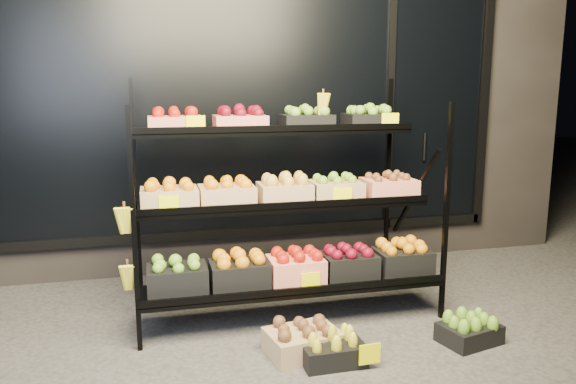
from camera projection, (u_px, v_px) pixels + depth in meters
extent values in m
plane|color=#514F4C|center=(308.00, 344.00, 3.53)|extent=(24.00, 24.00, 0.00)
cube|color=#2D2826|center=(238.00, 71.00, 5.69)|extent=(6.00, 2.00, 3.50)
cube|color=black|center=(258.00, 92.00, 4.75)|extent=(4.20, 0.04, 2.40)
cube|color=black|center=(260.00, 231.00, 4.96)|extent=(4.30, 0.06, 0.08)
cube|color=black|center=(484.00, 92.00, 5.24)|extent=(0.08, 0.06, 2.50)
cube|color=black|center=(390.00, 92.00, 5.02)|extent=(0.06, 0.06, 2.50)
cylinder|color=black|center=(425.00, 147.00, 5.16)|extent=(0.02, 0.02, 0.25)
cube|color=black|center=(134.00, 232.00, 3.32)|extent=(0.03, 0.03, 1.50)
cube|color=black|center=(446.00, 213.00, 3.81)|extent=(0.03, 0.03, 1.50)
cube|color=black|center=(136.00, 190.00, 4.23)|extent=(0.03, 0.03, 1.66)
cube|color=black|center=(388.00, 179.00, 4.72)|extent=(0.03, 0.03, 1.66)
cube|color=black|center=(294.00, 285.00, 3.82)|extent=(2.05, 0.42, 0.03)
cube|color=black|center=(302.00, 291.00, 3.62)|extent=(2.05, 0.02, 0.05)
cube|color=black|center=(284.00, 205.00, 4.01)|extent=(2.05, 0.40, 0.03)
cube|color=black|center=(290.00, 205.00, 3.82)|extent=(2.05, 0.02, 0.05)
cube|color=black|center=(274.00, 132.00, 4.20)|extent=(2.05, 0.40, 0.03)
cube|color=black|center=(280.00, 129.00, 4.02)|extent=(2.05, 0.02, 0.05)
cube|color=tan|center=(175.00, 124.00, 4.02)|extent=(0.38, 0.28, 0.11)
ellipsoid|color=#AF100C|center=(175.00, 112.00, 4.00)|extent=(0.32, 0.24, 0.07)
cube|color=tan|center=(240.00, 123.00, 4.13)|extent=(0.38, 0.28, 0.11)
ellipsoid|color=maroon|center=(240.00, 111.00, 4.11)|extent=(0.32, 0.24, 0.07)
cube|color=black|center=(306.00, 122.00, 4.25)|extent=(0.38, 0.28, 0.11)
ellipsoid|color=#76B42D|center=(306.00, 110.00, 4.23)|extent=(0.32, 0.24, 0.07)
cube|color=black|center=(369.00, 121.00, 4.37)|extent=(0.38, 0.28, 0.11)
ellipsoid|color=#76B42D|center=(369.00, 110.00, 4.35)|extent=(0.32, 0.24, 0.07)
cube|color=tan|center=(169.00, 199.00, 3.81)|extent=(0.38, 0.28, 0.14)
ellipsoid|color=orange|center=(169.00, 184.00, 3.79)|extent=(0.32, 0.24, 0.07)
cube|color=tan|center=(227.00, 196.00, 3.90)|extent=(0.38, 0.28, 0.14)
ellipsoid|color=orange|center=(227.00, 182.00, 3.88)|extent=(0.32, 0.24, 0.07)
cube|color=tan|center=(285.00, 193.00, 4.00)|extent=(0.38, 0.28, 0.14)
ellipsoid|color=gold|center=(285.00, 179.00, 3.98)|extent=(0.32, 0.24, 0.07)
cube|color=tan|center=(334.00, 191.00, 4.09)|extent=(0.38, 0.28, 0.14)
ellipsoid|color=#76B42D|center=(335.00, 177.00, 4.07)|extent=(0.32, 0.24, 0.07)
cube|color=tan|center=(389.00, 188.00, 4.19)|extent=(0.38, 0.28, 0.14)
ellipsoid|color=brown|center=(389.00, 175.00, 4.17)|extent=(0.32, 0.24, 0.07)
cube|color=black|center=(177.00, 280.00, 3.61)|extent=(0.38, 0.28, 0.18)
ellipsoid|color=#76B42D|center=(177.00, 262.00, 3.59)|extent=(0.32, 0.24, 0.07)
cube|color=black|center=(239.00, 275.00, 3.71)|extent=(0.38, 0.28, 0.18)
ellipsoid|color=orange|center=(239.00, 258.00, 3.69)|extent=(0.32, 0.24, 0.07)
cube|color=tan|center=(297.00, 271.00, 3.80)|extent=(0.38, 0.28, 0.18)
ellipsoid|color=#AF100C|center=(297.00, 254.00, 3.78)|extent=(0.32, 0.24, 0.07)
cube|color=black|center=(348.00, 266.00, 3.89)|extent=(0.38, 0.28, 0.18)
ellipsoid|color=maroon|center=(348.00, 250.00, 3.87)|extent=(0.32, 0.24, 0.07)
cube|color=black|center=(402.00, 262.00, 3.99)|extent=(0.38, 0.28, 0.18)
ellipsoid|color=orange|center=(403.00, 246.00, 3.97)|extent=(0.32, 0.24, 0.07)
ellipsoid|color=yellow|center=(124.00, 206.00, 3.30)|extent=(0.14, 0.08, 0.22)
ellipsoid|color=yellow|center=(127.00, 263.00, 3.37)|extent=(0.14, 0.08, 0.22)
ellipsoid|color=yellow|center=(323.00, 92.00, 4.14)|extent=(0.14, 0.08, 0.22)
cube|color=#FFFB00|center=(169.00, 204.00, 3.66)|extent=(0.13, 0.01, 0.12)
cube|color=#FFFB00|center=(343.00, 196.00, 3.95)|extent=(0.13, 0.01, 0.12)
cube|color=#FFFB00|center=(390.00, 121.00, 4.25)|extent=(0.13, 0.01, 0.12)
cube|color=#FFFB00|center=(196.00, 124.00, 3.91)|extent=(0.13, 0.01, 0.12)
cube|color=#FFFB00|center=(311.00, 281.00, 3.68)|extent=(0.13, 0.01, 0.12)
cube|color=#FFFB00|center=(370.00, 361.00, 3.20)|extent=(0.13, 0.01, 0.12)
cube|color=black|center=(332.00, 352.00, 3.30)|extent=(0.37, 0.27, 0.12)
ellipsoid|color=yellow|center=(332.00, 337.00, 3.28)|extent=(0.31, 0.23, 0.07)
cube|color=tan|center=(303.00, 342.00, 3.40)|extent=(0.47, 0.38, 0.14)
ellipsoid|color=brown|center=(303.00, 326.00, 3.38)|extent=(0.40, 0.32, 0.07)
cube|color=black|center=(469.00, 333.00, 3.55)|extent=(0.41, 0.34, 0.12)
ellipsoid|color=#76B42D|center=(470.00, 320.00, 3.53)|extent=(0.34, 0.28, 0.07)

